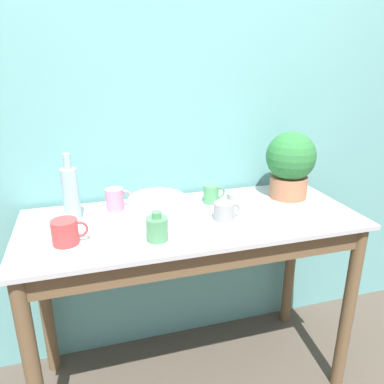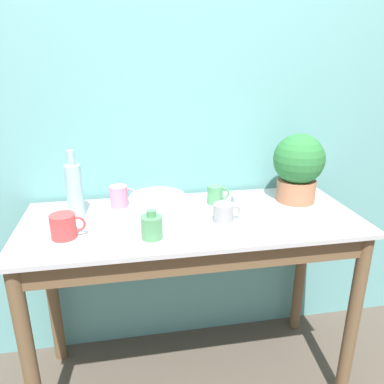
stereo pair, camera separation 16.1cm
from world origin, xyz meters
TOP-DOWN VIEW (x-y plane):
  - wall_back at (0.00, 0.67)m, footprint 6.00×0.05m
  - counter_table at (0.00, 0.28)m, footprint 1.48×0.62m
  - potted_plant at (0.54, 0.42)m, footprint 0.24×0.24m
  - bowl_wash_large at (-0.15, 0.35)m, footprint 0.24×0.24m
  - bottle_tall at (-0.50, 0.42)m, footprint 0.07×0.07m
  - bottle_short at (-0.19, 0.14)m, footprint 0.08×0.08m
  - mug_grey at (0.13, 0.25)m, footprint 0.12×0.09m
  - mug_green at (0.14, 0.46)m, footprint 0.11×0.07m
  - mug_red at (-0.53, 0.21)m, footprint 0.14×0.10m
  - mug_pink at (-0.31, 0.50)m, footprint 0.12×0.08m
  - bowl_small_steel at (0.27, 0.41)m, footprint 0.13×0.13m

SIDE VIEW (x-z plane):
  - counter_table at x=0.00m, z-range 0.27..1.17m
  - bowl_small_steel at x=0.27m, z-range 0.90..0.95m
  - mug_grey at x=0.13m, z-range 0.90..0.98m
  - mug_green at x=0.14m, z-range 0.90..0.99m
  - bowl_wash_large at x=-0.15m, z-range 0.90..1.00m
  - mug_red at x=-0.53m, z-range 0.90..1.00m
  - bottle_short at x=-0.19m, z-range 0.89..1.01m
  - mug_pink at x=-0.31m, z-range 0.90..1.00m
  - bottle_tall at x=-0.50m, z-range 0.87..1.17m
  - potted_plant at x=0.54m, z-range 0.91..1.24m
  - wall_back at x=0.00m, z-range 0.00..2.40m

